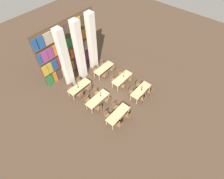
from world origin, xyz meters
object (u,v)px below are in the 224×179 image
at_px(reading_table_2, 98,99).
at_px(chair_1, 107,115).
at_px(chair_11, 96,92).
at_px(chair_20, 105,76).
at_px(reading_table_3, 122,78).
at_px(desk_lamp_0, 142,88).
at_px(chair_4, 144,99).
at_px(chair_12, 124,86).
at_px(reading_table_5, 104,68).
at_px(chair_5, 131,91).
at_px(chair_23, 103,64).
at_px(chair_8, 99,109).
at_px(chair_14, 132,79).
at_px(chair_16, 81,95).
at_px(reading_table_1, 141,90).
at_px(desk_lamp_1, 100,94).
at_px(chair_17, 71,87).
at_px(pillar_center, 79,51).
at_px(chair_13, 113,79).
at_px(desk_lamp_2, 124,74).
at_px(chair_19, 79,81).
at_px(pillar_left, 65,60).
at_px(chair_7, 138,84).
at_px(chair_2, 129,116).
at_px(chair_15, 120,73).
at_px(reading_table_0, 118,114).
at_px(desk_lamp_3, 78,85).
at_px(chair_9, 88,100).
at_px(chair_18, 89,88).
at_px(chair_10, 108,100).
at_px(chair_0, 120,125).
at_px(pillar_right, 92,43).
at_px(chair_22, 113,70).
at_px(chair_3, 116,107).
at_px(chair_21, 95,69).

bearing_deg(reading_table_2, chair_1, -110.16).
relative_size(chair_11, chair_20, 1.00).
height_order(reading_table_3, chair_20, chair_20).
bearing_deg(desk_lamp_0, chair_20, 99.57).
bearing_deg(chair_4, chair_12, 88.09).
bearing_deg(reading_table_5, chair_5, -97.72).
height_order(chair_4, chair_23, same).
xyz_separation_m(chair_8, reading_table_3, (3.90, 0.62, 0.17)).
distance_m(chair_14, chair_16, 5.09).
distance_m(chair_1, chair_11, 2.59).
bearing_deg(reading_table_1, chair_16, 134.87).
xyz_separation_m(desk_lamp_1, chair_12, (2.41, -0.77, -0.54)).
xyz_separation_m(reading_table_1, chair_17, (-3.84, 5.24, -0.17)).
relative_size(pillar_center, chair_13, 6.73).
distance_m(chair_11, desk_lamp_2, 3.19).
relative_size(pillar_center, chair_19, 6.73).
distance_m(pillar_left, pillar_center, 1.63).
bearing_deg(reading_table_2, chair_7, -22.64).
bearing_deg(reading_table_2, chair_4, -47.61).
xyz_separation_m(chair_2, chair_15, (3.45, 3.63, 0.00)).
xyz_separation_m(reading_table_0, chair_5, (2.75, 0.72, -0.17)).
bearing_deg(chair_5, desk_lamp_3, -52.80).
relative_size(pillar_left, reading_table_0, 2.65).
height_order(desk_lamp_0, chair_13, desk_lamp_0).
relative_size(chair_8, chair_13, 1.00).
height_order(chair_9, chair_18, same).
xyz_separation_m(chair_2, chair_10, (0.06, 2.32, 0.00)).
bearing_deg(chair_14, desk_lamp_0, -111.50).
height_order(reading_table_2, reading_table_5, same).
bearing_deg(chair_0, chair_13, 46.91).
bearing_deg(pillar_right, chair_7, -83.81).
xyz_separation_m(chair_4, chair_7, (1.11, 1.38, 0.00)).
distance_m(desk_lamp_1, chair_20, 2.80).
bearing_deg(reading_table_1, chair_22, 81.55).
relative_size(chair_17, desk_lamp_3, 1.96).
xyz_separation_m(pillar_center, chair_17, (-2.22, -0.69, -2.51)).
xyz_separation_m(chair_3, chair_18, (-0.01, 3.19, 0.00)).
bearing_deg(chair_21, chair_11, 45.99).
distance_m(reading_table_1, chair_19, 5.93).
bearing_deg(chair_4, chair_2, -179.38).
distance_m(reading_table_2, chair_23, 4.80).
bearing_deg(chair_5, desk_lamp_2, -120.01).
height_order(chair_10, reading_table_3, chair_10).
height_order(chair_4, desk_lamp_3, desk_lamp_3).
bearing_deg(chair_7, chair_18, -43.45).
bearing_deg(chair_20, chair_11, -158.94).
height_order(chair_7, chair_15, same).
bearing_deg(chair_9, chair_4, 131.69).
bearing_deg(chair_1, chair_19, -103.42).
relative_size(desk_lamp_1, chair_22, 0.48).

